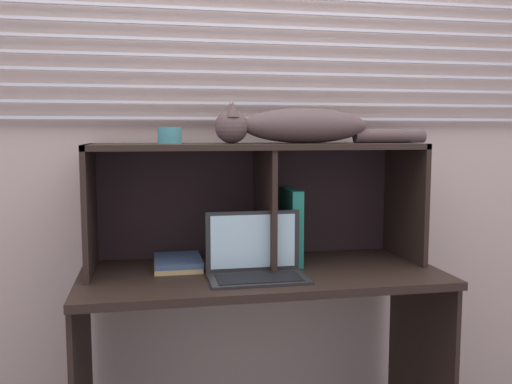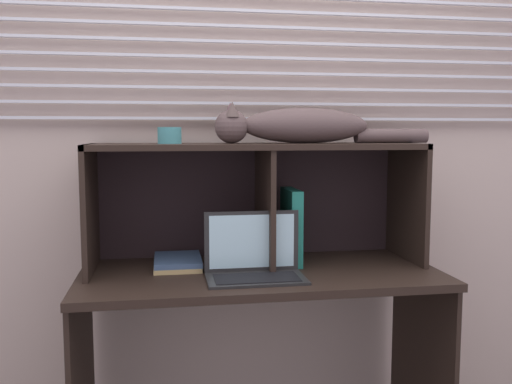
{
  "view_description": "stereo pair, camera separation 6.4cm",
  "coord_description": "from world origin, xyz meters",
  "px_view_note": "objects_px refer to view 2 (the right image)",
  "views": [
    {
      "loc": [
        -0.42,
        -1.84,
        1.28
      ],
      "look_at": [
        0.0,
        0.31,
        1.05
      ],
      "focal_mm": 38.85,
      "sensor_mm": 36.0,
      "label": 1
    },
    {
      "loc": [
        -0.36,
        -1.85,
        1.28
      ],
      "look_at": [
        0.0,
        0.31,
        1.05
      ],
      "focal_mm": 38.85,
      "sensor_mm": 36.0,
      "label": 2
    }
  ],
  "objects_px": {
    "laptop": "(254,263)",
    "binder_upright": "(291,226)",
    "cat": "(299,126)",
    "book_stack": "(178,262)",
    "small_basket": "(170,135)"
  },
  "relations": [
    {
      "from": "book_stack",
      "to": "laptop",
      "type": "bearing_deg",
      "value": -37.19
    },
    {
      "from": "small_basket",
      "to": "cat",
      "type": "bearing_deg",
      "value": 0.0
    },
    {
      "from": "book_stack",
      "to": "small_basket",
      "type": "xyz_separation_m",
      "value": [
        -0.02,
        -0.01,
        0.5
      ]
    },
    {
      "from": "cat",
      "to": "book_stack",
      "type": "relative_size",
      "value": 3.57
    },
    {
      "from": "binder_upright",
      "to": "book_stack",
      "type": "bearing_deg",
      "value": 179.32
    },
    {
      "from": "laptop",
      "to": "small_basket",
      "type": "distance_m",
      "value": 0.58
    },
    {
      "from": "binder_upright",
      "to": "book_stack",
      "type": "relative_size",
      "value": 1.23
    },
    {
      "from": "binder_upright",
      "to": "small_basket",
      "type": "distance_m",
      "value": 0.6
    },
    {
      "from": "cat",
      "to": "binder_upright",
      "type": "distance_m",
      "value": 0.4
    },
    {
      "from": "cat",
      "to": "binder_upright",
      "type": "relative_size",
      "value": 2.9
    },
    {
      "from": "cat",
      "to": "laptop",
      "type": "height_order",
      "value": "cat"
    },
    {
      "from": "laptop",
      "to": "binder_upright",
      "type": "distance_m",
      "value": 0.29
    },
    {
      "from": "laptop",
      "to": "binder_upright",
      "type": "xyz_separation_m",
      "value": [
        0.18,
        0.2,
        0.1
      ]
    },
    {
      "from": "cat",
      "to": "book_stack",
      "type": "xyz_separation_m",
      "value": [
        -0.48,
        0.01,
        -0.53
      ]
    },
    {
      "from": "laptop",
      "to": "book_stack",
      "type": "xyz_separation_m",
      "value": [
        -0.27,
        0.21,
        -0.04
      ]
    }
  ]
}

